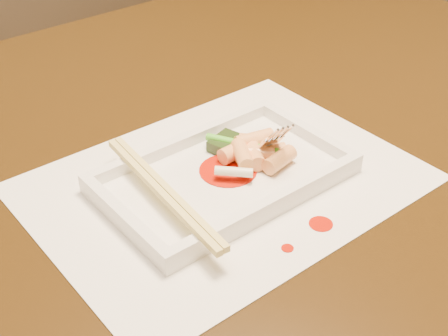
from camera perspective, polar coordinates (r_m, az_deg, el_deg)
table at (r=0.76m, az=-5.51°, el=-6.35°), size 1.40×0.90×0.75m
placemat at (r=0.67m, az=0.00°, el=-1.31°), size 0.40×0.30×0.00m
sauce_splatter_a at (r=0.62m, az=8.85°, el=-5.07°), size 0.02×0.02×0.00m
sauce_splatter_b at (r=0.59m, az=5.82°, el=-7.30°), size 0.01×0.01×0.00m
plate_base at (r=0.67m, az=0.00°, el=-0.98°), size 0.26×0.16×0.01m
plate_rim_far at (r=0.71m, az=-3.73°, el=2.46°), size 0.26×0.01×0.01m
plate_rim_near at (r=0.62m, az=4.31°, el=-3.30°), size 0.26×0.01×0.01m
plate_rim_left at (r=0.61m, az=-9.16°, el=-4.43°), size 0.01×0.14×0.01m
plate_rim_right at (r=0.73m, az=7.58°, el=3.29°), size 0.01×0.14×0.01m
veg_piece at (r=0.71m, az=0.18°, el=2.30°), size 0.04×0.04×0.01m
scallion_white at (r=0.65m, az=0.91°, el=-0.34°), size 0.04×0.04×0.01m
scallion_green at (r=0.69m, az=1.67°, el=2.19°), size 0.05×0.08×0.01m
chopstick_a at (r=0.62m, az=-5.94°, el=-2.16°), size 0.03×0.22×0.01m
chopstick_b at (r=0.62m, az=-5.33°, el=-1.88°), size 0.03×0.22×0.01m
fork at (r=0.68m, az=3.69°, el=7.25°), size 0.09×0.10×0.14m
sauce_blob_0 at (r=0.67m, az=0.38°, el=-0.21°), size 0.06×0.06×0.00m
rice_cake_0 at (r=0.70m, az=3.04°, el=2.36°), size 0.04×0.04×0.02m
rice_cake_1 at (r=0.68m, az=5.10°, el=0.77°), size 0.04×0.03×0.02m
rice_cake_2 at (r=0.70m, az=2.79°, el=2.67°), size 0.05×0.03×0.02m
rice_cake_3 at (r=0.69m, az=3.72°, el=1.45°), size 0.05×0.03×0.02m
rice_cake_4 at (r=0.68m, az=2.87°, el=1.24°), size 0.04×0.04×0.02m
rice_cake_5 at (r=0.67m, az=1.69°, el=1.21°), size 0.03×0.05×0.02m
rice_cake_6 at (r=0.69m, az=2.70°, el=1.44°), size 0.04×0.05×0.02m
rice_cake_7 at (r=0.69m, az=1.43°, el=1.72°), size 0.05×0.02×0.02m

